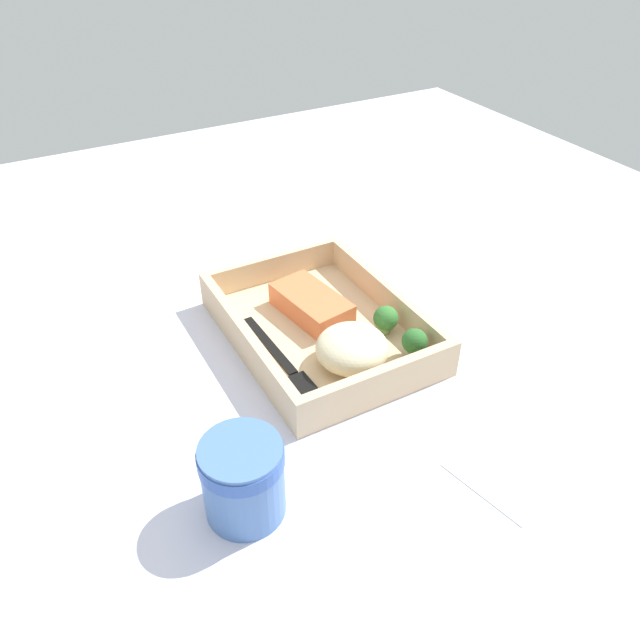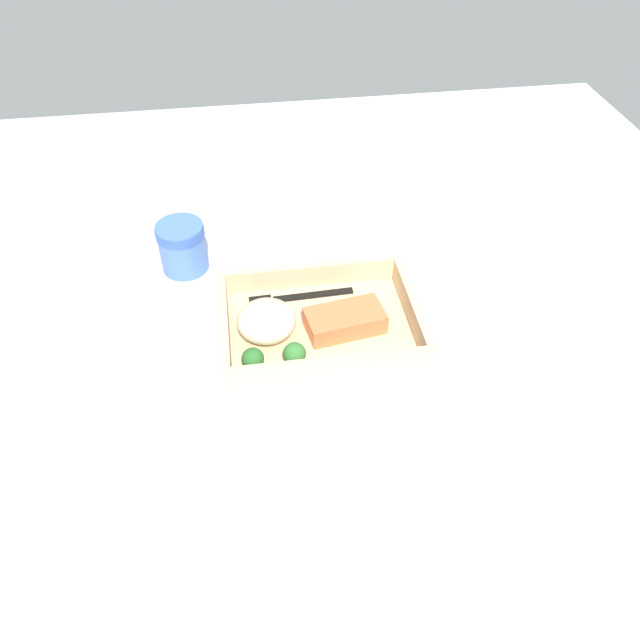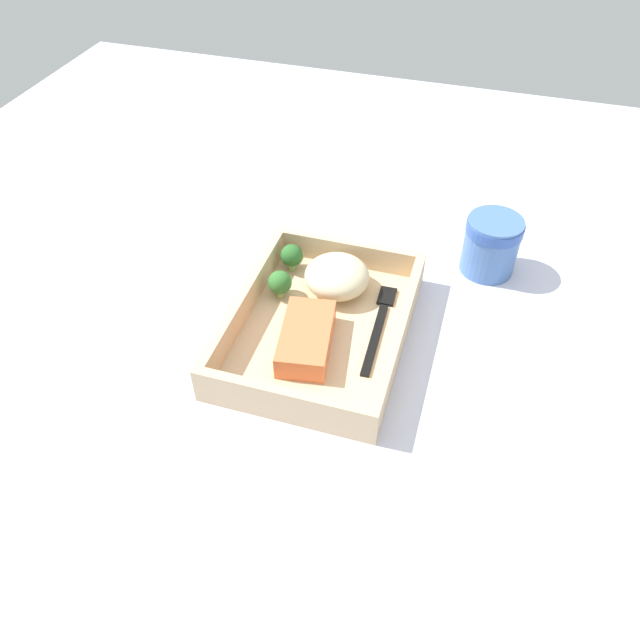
# 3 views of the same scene
# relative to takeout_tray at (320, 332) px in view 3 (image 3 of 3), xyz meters

# --- Properties ---
(ground_plane) EXTENTS (1.60, 1.60, 0.02)m
(ground_plane) POSITION_rel_takeout_tray_xyz_m (0.00, 0.00, -0.02)
(ground_plane) COLOR silver
(takeout_tray) EXTENTS (0.29, 0.21, 0.01)m
(takeout_tray) POSITION_rel_takeout_tray_xyz_m (0.00, 0.00, 0.00)
(takeout_tray) COLOR #CFB087
(takeout_tray) RESTS_ON ground_plane
(tray_rim) EXTENTS (0.29, 0.21, 0.04)m
(tray_rim) POSITION_rel_takeout_tray_xyz_m (0.00, 0.00, 0.02)
(tray_rim) COLOR #CFB087
(tray_rim) RESTS_ON takeout_tray
(salmon_fillet) EXTENTS (0.12, 0.08, 0.03)m
(salmon_fillet) POSITION_rel_takeout_tray_xyz_m (-0.04, 0.01, 0.02)
(salmon_fillet) COLOR #DE6D40
(salmon_fillet) RESTS_ON takeout_tray
(mashed_potatoes) EXTENTS (0.08, 0.09, 0.05)m
(mashed_potatoes) POSITION_rel_takeout_tray_xyz_m (0.08, 0.00, 0.03)
(mashed_potatoes) COLOR beige
(mashed_potatoes) RESTS_ON takeout_tray
(broccoli_floret_1) EXTENTS (0.03, 0.03, 0.04)m
(broccoli_floret_1) POSITION_rel_takeout_tray_xyz_m (0.10, 0.07, 0.03)
(broccoli_floret_1) COLOR #87AB66
(broccoli_floret_1) RESTS_ON takeout_tray
(broccoli_floret_2) EXTENTS (0.03, 0.03, 0.04)m
(broccoli_floret_2) POSITION_rel_takeout_tray_xyz_m (0.04, 0.07, 0.03)
(broccoli_floret_2) COLOR #88A765
(broccoli_floret_2) RESTS_ON takeout_tray
(fork) EXTENTS (0.16, 0.02, 0.00)m
(fork) POSITION_rel_takeout_tray_xyz_m (0.03, -0.07, 0.01)
(fork) COLOR black
(fork) RESTS_ON takeout_tray
(paper_cup) EXTENTS (0.08, 0.08, 0.08)m
(paper_cup) POSITION_rel_takeout_tray_xyz_m (0.20, -0.19, 0.04)
(paper_cup) COLOR #476EAD
(paper_cup) RESTS_ON ground_plane
(receipt_slip) EXTENTS (0.12, 0.13, 0.00)m
(receipt_slip) POSITION_rel_takeout_tray_xyz_m (0.28, 0.07, -0.00)
(receipt_slip) COLOR white
(receipt_slip) RESTS_ON ground_plane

